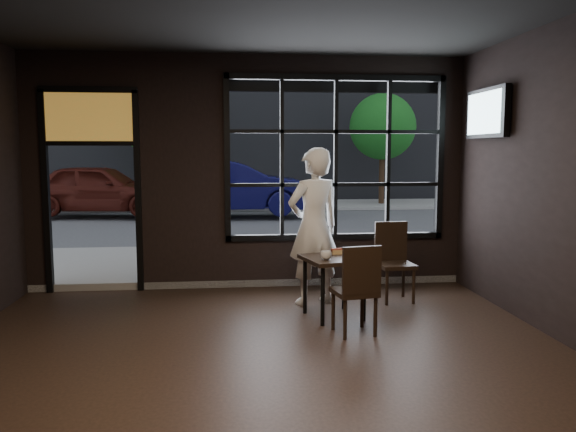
{
  "coord_description": "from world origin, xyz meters",
  "views": [
    {
      "loc": [
        -0.26,
        -4.22,
        1.89
      ],
      "look_at": [
        0.4,
        2.2,
        1.15
      ],
      "focal_mm": 35.0,
      "sensor_mm": 36.0,
      "label": 1
    }
  ],
  "objects": [
    {
      "name": "building_across",
      "position": [
        0.0,
        23.0,
        7.5
      ],
      "size": [
        28.0,
        12.0,
        15.0
      ],
      "primitive_type": "cube",
      "color": "#5B5956",
      "rests_on": "ground"
    },
    {
      "name": "stained_transom",
      "position": [
        -2.1,
        3.5,
        2.35
      ],
      "size": [
        1.2,
        0.06,
        0.7
      ],
      "primitive_type": "cube",
      "color": "orange",
      "rests_on": "ground"
    },
    {
      "name": "floor",
      "position": [
        0.0,
        0.0,
        -0.01
      ],
      "size": [
        6.0,
        7.0,
        0.02
      ],
      "primitive_type": "cube",
      "color": "black",
      "rests_on": "ground"
    },
    {
      "name": "cup",
      "position": [
        0.78,
        1.82,
        0.75
      ],
      "size": [
        0.14,
        0.14,
        0.1
      ],
      "primitive_type": "imported",
      "rotation": [
        0.0,
        0.0,
        0.16
      ],
      "color": "silver",
      "rests_on": "cafe_table"
    },
    {
      "name": "man",
      "position": [
        0.76,
        2.58,
        0.97
      ],
      "size": [
        0.83,
        0.7,
        1.94
      ],
      "primitive_type": "imported",
      "rotation": [
        0.0,
        0.0,
        3.54
      ],
      "color": "white",
      "rests_on": "floor"
    },
    {
      "name": "tree_right",
      "position": [
        4.96,
        14.78,
        2.73
      ],
      "size": [
        2.27,
        2.27,
        3.87
      ],
      "color": "#332114",
      "rests_on": "street_asphalt"
    },
    {
      "name": "tree_left",
      "position": [
        -2.8,
        15.21,
        3.11
      ],
      "size": [
        2.59,
        2.59,
        4.41
      ],
      "color": "#332114",
      "rests_on": "street_asphalt"
    },
    {
      "name": "navy_car",
      "position": [
        -0.25,
        11.84,
        0.88
      ],
      "size": [
        4.76,
        1.73,
        1.56
      ],
      "primitive_type": "imported",
      "rotation": [
        0.0,
        0.0,
        1.59
      ],
      "color": "#0B0B38",
      "rests_on": "street_asphalt"
    },
    {
      "name": "tv",
      "position": [
        2.93,
        2.56,
        2.37
      ],
      "size": [
        0.12,
        1.05,
        0.61
      ],
      "primitive_type": "cube",
      "color": "black",
      "rests_on": "wall_right"
    },
    {
      "name": "hotdog",
      "position": [
        1.0,
        2.15,
        0.73
      ],
      "size": [
        0.21,
        0.1,
        0.06
      ],
      "primitive_type": null,
      "rotation": [
        0.0,
        0.0,
        0.09
      ],
      "color": "tan",
      "rests_on": "cafe_table"
    },
    {
      "name": "maroon_car",
      "position": [
        -4.0,
        12.36,
        0.82
      ],
      "size": [
        4.43,
        2.24,
        1.45
      ],
      "primitive_type": "imported",
      "rotation": [
        0.0,
        0.0,
        1.44
      ],
      "color": "#47140D",
      "rests_on": "street_asphalt"
    },
    {
      "name": "street_asphalt",
      "position": [
        0.0,
        24.0,
        -0.02
      ],
      "size": [
        60.0,
        41.0,
        0.04
      ],
      "primitive_type": "cube",
      "color": "#545456",
      "rests_on": "ground"
    },
    {
      "name": "window_frame",
      "position": [
        1.2,
        3.5,
        1.8
      ],
      "size": [
        3.06,
        0.12,
        2.28
      ],
      "primitive_type": "cube",
      "color": "black",
      "rests_on": "ground"
    },
    {
      "name": "cafe_table",
      "position": [
        0.9,
        1.97,
        0.35
      ],
      "size": [
        0.8,
        0.8,
        0.71
      ],
      "primitive_type": "cube",
      "rotation": [
        0.0,
        0.0,
        0.26
      ],
      "color": "black",
      "rests_on": "floor"
    },
    {
      "name": "chair_near",
      "position": [
        1.01,
        1.37,
        0.48
      ],
      "size": [
        0.48,
        0.48,
        0.95
      ],
      "primitive_type": "cube",
      "rotation": [
        0.0,
        0.0,
        3.32
      ],
      "color": "black",
      "rests_on": "floor"
    },
    {
      "name": "chair_window",
      "position": [
        1.81,
        2.58,
        0.5
      ],
      "size": [
        0.46,
        0.46,
        0.99
      ],
      "primitive_type": "cube",
      "rotation": [
        0.0,
        0.0,
        0.06
      ],
      "color": "black",
      "rests_on": "floor"
    }
  ]
}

